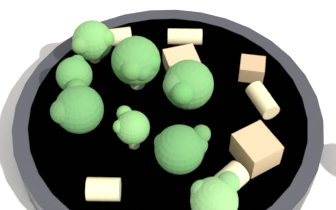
# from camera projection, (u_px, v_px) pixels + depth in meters

# --- Properties ---
(ground_plane) EXTENTS (2.00, 2.00, 0.00)m
(ground_plane) POSITION_uv_depth(u_px,v_px,m) (168.00, 135.00, 0.45)
(ground_plane) COLOR beige
(pasta_bowl) EXTENTS (0.24, 0.24, 0.03)m
(pasta_bowl) POSITION_uv_depth(u_px,v_px,m) (168.00, 122.00, 0.44)
(pasta_bowl) COLOR black
(pasta_bowl) RESTS_ON ground_plane
(broccoli_floret_0) EXTENTS (0.03, 0.04, 0.04)m
(broccoli_floret_0) POSITION_uv_depth(u_px,v_px,m) (181.00, 148.00, 0.38)
(broccoli_floret_0) COLOR #84AD60
(broccoli_floret_0) RESTS_ON pasta_bowl
(broccoli_floret_1) EXTENTS (0.03, 0.04, 0.04)m
(broccoli_floret_1) POSITION_uv_depth(u_px,v_px,m) (215.00, 200.00, 0.36)
(broccoli_floret_1) COLOR #9EC175
(broccoli_floret_1) RESTS_ON pasta_bowl
(broccoli_floret_2) EXTENTS (0.03, 0.03, 0.04)m
(broccoli_floret_2) POSITION_uv_depth(u_px,v_px,m) (75.00, 75.00, 0.42)
(broccoli_floret_2) COLOR #93B766
(broccoli_floret_2) RESTS_ON pasta_bowl
(broccoli_floret_3) EXTENTS (0.03, 0.03, 0.04)m
(broccoli_floret_3) POSITION_uv_depth(u_px,v_px,m) (93.00, 41.00, 0.45)
(broccoli_floret_3) COLOR #84AD60
(broccoli_floret_3) RESTS_ON pasta_bowl
(broccoli_floret_4) EXTENTS (0.04, 0.04, 0.04)m
(broccoli_floret_4) POSITION_uv_depth(u_px,v_px,m) (187.00, 86.00, 0.41)
(broccoli_floret_4) COLOR #9EC175
(broccoli_floret_4) RESTS_ON pasta_bowl
(broccoli_floret_5) EXTENTS (0.04, 0.04, 0.05)m
(broccoli_floret_5) POSITION_uv_depth(u_px,v_px,m) (137.00, 63.00, 0.42)
(broccoli_floret_5) COLOR #9EC175
(broccoli_floret_5) RESTS_ON pasta_bowl
(broccoli_floret_6) EXTENTS (0.03, 0.03, 0.03)m
(broccoli_floret_6) POSITION_uv_depth(u_px,v_px,m) (132.00, 127.00, 0.39)
(broccoli_floret_6) COLOR #93B766
(broccoli_floret_6) RESTS_ON pasta_bowl
(broccoli_floret_7) EXTENTS (0.04, 0.04, 0.04)m
(broccoli_floret_7) POSITION_uv_depth(u_px,v_px,m) (77.00, 109.00, 0.41)
(broccoli_floret_7) COLOR #84AD60
(broccoli_floret_7) RESTS_ON pasta_bowl
(rigatoni_0) EXTENTS (0.03, 0.03, 0.01)m
(rigatoni_0) POSITION_uv_depth(u_px,v_px,m) (185.00, 37.00, 0.47)
(rigatoni_0) COLOR #E0C67F
(rigatoni_0) RESTS_ON pasta_bowl
(rigatoni_1) EXTENTS (0.02, 0.03, 0.02)m
(rigatoni_1) POSITION_uv_depth(u_px,v_px,m) (229.00, 182.00, 0.38)
(rigatoni_1) COLOR #E0C67F
(rigatoni_1) RESTS_ON pasta_bowl
(rigatoni_2) EXTENTS (0.02, 0.03, 0.01)m
(rigatoni_2) POSITION_uv_depth(u_px,v_px,m) (118.00, 36.00, 0.47)
(rigatoni_2) COLOR #E0C67F
(rigatoni_2) RESTS_ON pasta_bowl
(rigatoni_3) EXTENTS (0.03, 0.03, 0.02)m
(rigatoni_3) POSITION_uv_depth(u_px,v_px,m) (104.00, 189.00, 0.38)
(rigatoni_3) COLOR #E0C67F
(rigatoni_3) RESTS_ON pasta_bowl
(rigatoni_4) EXTENTS (0.03, 0.02, 0.01)m
(rigatoni_4) POSITION_uv_depth(u_px,v_px,m) (262.00, 100.00, 0.43)
(rigatoni_4) COLOR #E0C67F
(rigatoni_4) RESTS_ON pasta_bowl
(chicken_chunk_0) EXTENTS (0.03, 0.03, 0.01)m
(chicken_chunk_0) POSITION_uv_depth(u_px,v_px,m) (250.00, 67.00, 0.45)
(chicken_chunk_0) COLOR #A87A4C
(chicken_chunk_0) RESTS_ON pasta_bowl
(chicken_chunk_1) EXTENTS (0.03, 0.03, 0.01)m
(chicken_chunk_1) POSITION_uv_depth(u_px,v_px,m) (181.00, 62.00, 0.45)
(chicken_chunk_1) COLOR tan
(chicken_chunk_1) RESTS_ON pasta_bowl
(chicken_chunk_2) EXTENTS (0.03, 0.02, 0.02)m
(chicken_chunk_2) POSITION_uv_depth(u_px,v_px,m) (256.00, 149.00, 0.40)
(chicken_chunk_2) COLOR tan
(chicken_chunk_2) RESTS_ON pasta_bowl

